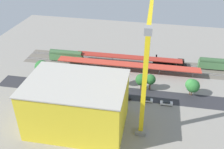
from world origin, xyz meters
name	(u,v)px	position (x,y,z in m)	size (l,w,h in m)	color
ground_plane	(118,85)	(0.00, 0.00, 0.00)	(163.42, 163.42, 0.00)	gray
rail_bed	(125,64)	(0.00, -19.77, 0.00)	(102.14, 14.51, 0.01)	#665E54
street_asphalt	(115,92)	(0.00, 5.59, 0.00)	(102.14, 9.00, 0.01)	#2D2D33
track_rails	(125,63)	(0.00, -19.77, 0.18)	(102.11, 10.56, 0.12)	#9E9EA8
platform_canopy_near	(127,64)	(-2.12, -12.39, 3.86)	(66.70, 6.30, 4.09)	#C63D2D
platform_canopy_far	(128,57)	(-1.52, -18.78, 4.35)	(51.69, 5.33, 4.60)	#A82D23
locomotive	(170,62)	(-21.76, -23.03, 1.74)	(16.49, 3.02, 4.95)	black
passenger_coach	(219,64)	(-44.59, -23.03, 3.06)	(19.15, 3.36, 5.81)	black
freight_coach_far	(66,55)	(29.54, -16.51, 3.11)	(17.07, 3.58, 5.96)	black
parked_car_0	(166,103)	(-20.95, 9.63, 0.75)	(4.87, 2.08, 1.69)	black
parked_car_1	(147,100)	(-13.40, 9.15, 0.72)	(4.74, 2.04, 1.64)	black
parked_car_2	(126,98)	(-5.03, 9.23, 0.69)	(4.51, 2.16, 1.54)	black
parked_car_3	(108,95)	(2.48, 8.84, 0.73)	(4.18, 1.87, 1.66)	black
parked_car_4	(90,93)	(9.94, 9.41, 0.76)	(4.84, 1.95, 1.71)	black
parked_car_5	(72,91)	(17.43, 9.15, 0.76)	(4.72, 1.76, 1.71)	black
construction_building	(77,105)	(8.79, 27.06, 8.52)	(31.80, 21.94, 17.03)	yellow
construction_roof_slab	(75,83)	(8.79, 27.06, 17.23)	(32.40, 22.54, 0.40)	#B7B2A8
tower_crane	(146,67)	(-12.74, 23.82, 23.55)	(3.60, 30.48, 38.96)	gray
box_truck_0	(116,96)	(-1.09, 10.05, 1.55)	(8.55, 3.18, 3.11)	black
street_tree_0	(193,86)	(-30.79, 1.23, 4.53)	(5.41, 5.41, 7.24)	brown
street_tree_1	(141,80)	(-10.13, 1.41, 4.94)	(4.89, 4.89, 7.42)	brown
street_tree_2	(150,79)	(-13.79, 0.46, 4.92)	(4.33, 4.33, 7.12)	brown
street_tree_3	(122,75)	(-1.82, -0.20, 5.29)	(4.60, 4.60, 7.62)	brown
street_tree_4	(191,85)	(-30.13, 0.81, 4.80)	(4.81, 4.81, 7.23)	brown
street_tree_5	(42,67)	(34.62, 0.11, 5.00)	(6.32, 6.32, 8.17)	brown
traffic_light	(103,77)	(6.00, 1.23, 4.17)	(0.50, 0.36, 6.28)	#333333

